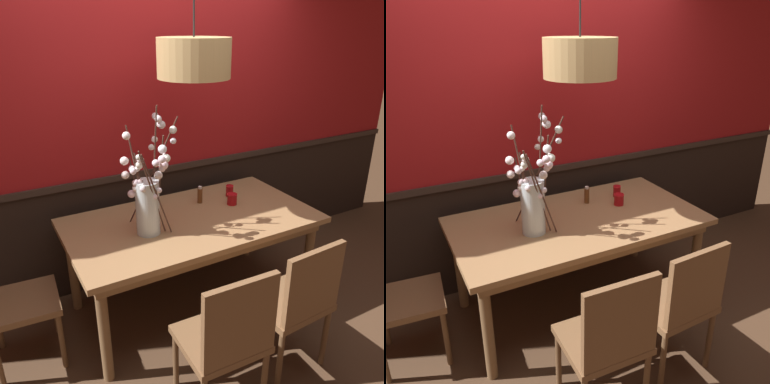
% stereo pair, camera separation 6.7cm
% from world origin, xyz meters
% --- Properties ---
extents(ground_plane, '(24.00, 24.00, 0.00)m').
position_xyz_m(ground_plane, '(0.00, 0.00, 0.00)').
color(ground_plane, '#4C3321').
extents(back_wall, '(5.46, 0.14, 2.89)m').
position_xyz_m(back_wall, '(0.00, 0.65, 1.44)').
color(back_wall, black).
rests_on(back_wall, ground).
extents(dining_table, '(1.82, 0.97, 0.77)m').
position_xyz_m(dining_table, '(0.00, 0.00, 0.68)').
color(dining_table, '#997047').
rests_on(dining_table, ground).
extents(chair_head_west_end, '(0.47, 0.45, 0.89)m').
position_xyz_m(chair_head_west_end, '(-1.29, 0.03, 0.50)').
color(chair_head_west_end, brown).
rests_on(chair_head_west_end, ground).
extents(chair_far_side_left, '(0.43, 0.44, 0.95)m').
position_xyz_m(chair_far_side_left, '(-0.27, 0.92, 0.54)').
color(chair_far_side_left, brown).
rests_on(chair_far_side_left, ground).
extents(chair_near_side_left, '(0.47, 0.43, 0.95)m').
position_xyz_m(chair_near_side_left, '(-0.29, -0.92, 0.52)').
color(chair_near_side_left, brown).
rests_on(chair_near_side_left, ground).
extents(chair_near_side_right, '(0.47, 0.42, 0.94)m').
position_xyz_m(chair_near_side_right, '(0.25, -0.87, 0.53)').
color(chair_near_side_right, brown).
rests_on(chair_near_side_right, ground).
extents(vase_with_blossoms, '(0.42, 0.50, 0.86)m').
position_xyz_m(vase_with_blossoms, '(-0.36, -0.05, 1.02)').
color(vase_with_blossoms, silver).
rests_on(vase_with_blossoms, dining_table).
extents(candle_holder_nearer_center, '(0.08, 0.08, 0.09)m').
position_xyz_m(candle_holder_nearer_center, '(0.39, 0.06, 0.81)').
color(candle_holder_nearer_center, '#9E0F14').
rests_on(candle_holder_nearer_center, dining_table).
extents(candle_holder_nearer_edge, '(0.07, 0.07, 0.09)m').
position_xyz_m(candle_holder_nearer_edge, '(0.47, 0.21, 0.81)').
color(candle_holder_nearer_edge, '#9E0F14').
rests_on(candle_holder_nearer_edge, dining_table).
extents(condiment_bottle, '(0.04, 0.04, 0.14)m').
position_xyz_m(condiment_bottle, '(0.19, 0.21, 0.83)').
color(condiment_bottle, brown).
rests_on(condiment_bottle, dining_table).
extents(pendant_lamp, '(0.48, 0.48, 1.14)m').
position_xyz_m(pendant_lamp, '(0.04, 0.04, 1.88)').
color(pendant_lamp, tan).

